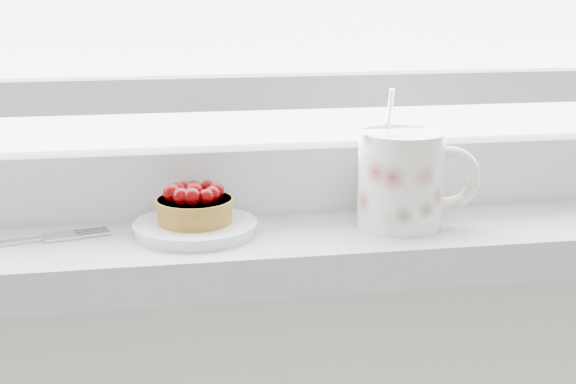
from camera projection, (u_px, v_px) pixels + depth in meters
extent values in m
cube|color=silver|center=(240.00, 246.00, 0.83)|extent=(1.60, 0.20, 0.04)
cube|color=silver|center=(232.00, 179.00, 0.88)|extent=(1.30, 0.05, 0.07)
cube|color=silver|center=(230.00, 92.00, 0.85)|extent=(1.30, 0.04, 0.04)
cylinder|color=white|center=(195.00, 228.00, 0.80)|extent=(0.12, 0.12, 0.01)
cylinder|color=brown|center=(195.00, 210.00, 0.80)|extent=(0.07, 0.07, 0.02)
cylinder|color=brown|center=(195.00, 201.00, 0.79)|extent=(0.08, 0.08, 0.01)
sphere|color=#460001|center=(194.00, 191.00, 0.79)|extent=(0.02, 0.02, 0.02)
sphere|color=#460001|center=(216.00, 191.00, 0.80)|extent=(0.02, 0.02, 0.02)
sphere|color=#460001|center=(207.00, 187.00, 0.81)|extent=(0.02, 0.02, 0.02)
sphere|color=#460001|center=(194.00, 187.00, 0.81)|extent=(0.02, 0.02, 0.02)
sphere|color=#460001|center=(184.00, 188.00, 0.80)|extent=(0.02, 0.02, 0.02)
sphere|color=#460001|center=(177.00, 190.00, 0.80)|extent=(0.02, 0.02, 0.02)
sphere|color=#460001|center=(172.00, 193.00, 0.78)|extent=(0.02, 0.02, 0.02)
sphere|color=#460001|center=(181.00, 196.00, 0.77)|extent=(0.02, 0.02, 0.02)
sphere|color=#460001|center=(192.00, 197.00, 0.77)|extent=(0.02, 0.02, 0.02)
sphere|color=#460001|center=(206.00, 197.00, 0.78)|extent=(0.01, 0.01, 0.01)
sphere|color=#460001|center=(212.00, 194.00, 0.78)|extent=(0.02, 0.02, 0.02)
cylinder|color=white|center=(400.00, 179.00, 0.82)|extent=(0.10, 0.10, 0.10)
cylinder|color=black|center=(402.00, 136.00, 0.80)|extent=(0.08, 0.08, 0.01)
torus|color=white|center=(447.00, 178.00, 0.81)|extent=(0.07, 0.03, 0.07)
cylinder|color=silver|center=(389.00, 117.00, 0.82)|extent=(0.01, 0.02, 0.06)
cube|color=silver|center=(33.00, 239.00, 0.78)|extent=(0.02, 0.01, 0.00)
cube|color=silver|center=(59.00, 236.00, 0.79)|extent=(0.04, 0.03, 0.00)
cube|color=silver|center=(93.00, 235.00, 0.79)|extent=(0.04, 0.01, 0.00)
cube|color=silver|center=(92.00, 233.00, 0.80)|extent=(0.04, 0.01, 0.00)
cube|color=silver|center=(91.00, 231.00, 0.80)|extent=(0.04, 0.01, 0.00)
cube|color=silver|center=(89.00, 230.00, 0.81)|extent=(0.04, 0.01, 0.00)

